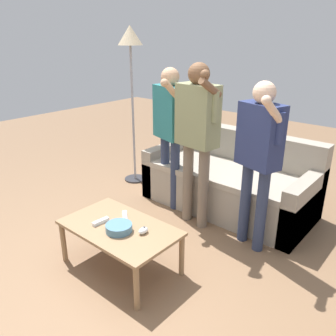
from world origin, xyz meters
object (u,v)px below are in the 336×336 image
at_px(game_remote_nunchuk, 143,231).
at_px(player_right, 259,148).
at_px(snack_bowl, 119,228).
at_px(player_center, 197,128).
at_px(coffee_table, 120,231).
at_px(floor_lamp, 131,52).
at_px(player_left, 170,123).
at_px(game_remote_wand_near, 125,216).
at_px(game_remote_wand_far, 101,222).
at_px(couch, 230,182).

relative_size(game_remote_nunchuk, player_right, 0.06).
height_order(snack_bowl, player_center, player_center).
bearing_deg(player_center, coffee_table, -91.21).
bearing_deg(floor_lamp, player_left, -17.03).
distance_m(game_remote_wand_near, game_remote_wand_far, 0.21).
distance_m(game_remote_nunchuk, floor_lamp, 2.33).
xyz_separation_m(game_remote_nunchuk, floor_lamp, (-1.47, 1.33, 1.22)).
bearing_deg(player_center, couch, 82.73).
xyz_separation_m(couch, player_right, (0.56, -0.55, 0.65)).
height_order(couch, snack_bowl, couch).
relative_size(game_remote_nunchuk, player_left, 0.06).
bearing_deg(snack_bowl, game_remote_nunchuk, 31.18).
bearing_deg(game_remote_wand_far, coffee_table, 22.71).
height_order(player_left, player_right, player_left).
relative_size(game_remote_nunchuk, game_remote_wand_near, 0.63).
xyz_separation_m(couch, game_remote_wand_near, (-0.16, -1.42, 0.11)).
bearing_deg(coffee_table, player_left, 110.86).
xyz_separation_m(floor_lamp, game_remote_wand_near, (1.19, -1.26, -1.22)).
bearing_deg(snack_bowl, player_left, 112.20).
relative_size(player_center, game_remote_wand_near, 11.35).
xyz_separation_m(couch, coffee_table, (-0.09, -1.55, 0.05)).
relative_size(player_right, game_remote_wand_far, 9.90).
bearing_deg(game_remote_wand_near, coffee_table, -61.07).
bearing_deg(couch, player_center, -97.27).
distance_m(snack_bowl, floor_lamp, 2.29).
bearing_deg(coffee_table, floor_lamp, 132.11).
height_order(player_center, player_right, player_center).
bearing_deg(floor_lamp, game_remote_nunchuk, -42.23).
relative_size(snack_bowl, game_remote_wand_near, 1.48).
height_order(player_left, game_remote_wand_far, player_left).
height_order(coffee_table, player_right, player_right).
distance_m(snack_bowl, game_remote_nunchuk, 0.19).
bearing_deg(game_remote_wand_far, game_remote_wand_near, 65.69).
height_order(player_center, game_remote_wand_near, player_center).
xyz_separation_m(game_remote_nunchuk, game_remote_wand_near, (-0.29, 0.07, -0.01)).
relative_size(game_remote_nunchuk, player_center, 0.06).
distance_m(floor_lamp, game_remote_wand_far, 2.19).
height_order(coffee_table, game_remote_nunchuk, game_remote_nunchuk).
xyz_separation_m(snack_bowl, game_remote_wand_far, (-0.20, -0.02, -0.01)).
relative_size(couch, player_left, 1.20).
bearing_deg(couch, player_right, -44.30).
bearing_deg(coffee_table, game_remote_wand_near, 118.93).
distance_m(player_right, game_remote_wand_near, 1.25).
bearing_deg(coffee_table, couch, 86.61).
relative_size(snack_bowl, floor_lamp, 0.11).
distance_m(couch, coffee_table, 1.55).
height_order(player_right, game_remote_wand_far, player_right).
xyz_separation_m(couch, player_center, (-0.07, -0.55, 0.72)).
distance_m(player_center, game_remote_wand_near, 1.06).
bearing_deg(player_left, couch, 38.17).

